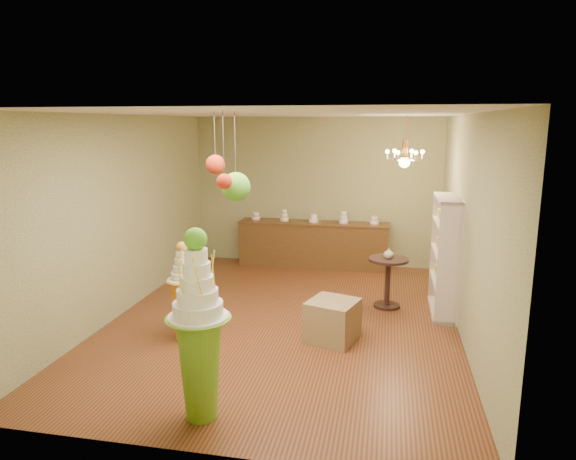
% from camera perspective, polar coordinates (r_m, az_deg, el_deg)
% --- Properties ---
extents(floor, '(6.50, 6.50, 0.00)m').
position_cam_1_polar(floor, '(7.77, -0.42, -9.91)').
color(floor, brown).
rests_on(floor, ground).
extents(ceiling, '(6.50, 6.50, 0.00)m').
position_cam_1_polar(ceiling, '(7.22, -0.46, 12.80)').
color(ceiling, silver).
rests_on(ceiling, ground).
extents(wall_back, '(5.00, 0.04, 3.00)m').
position_cam_1_polar(wall_back, '(10.52, 3.12, 4.26)').
color(wall_back, '#969969').
rests_on(wall_back, ground).
extents(wall_front, '(5.00, 0.04, 3.00)m').
position_cam_1_polar(wall_front, '(4.31, -9.18, -6.91)').
color(wall_front, '#969969').
rests_on(wall_front, ground).
extents(wall_left, '(0.04, 6.50, 3.00)m').
position_cam_1_polar(wall_left, '(8.22, -17.79, 1.60)').
color(wall_left, '#969969').
rests_on(wall_left, ground).
extents(wall_right, '(0.04, 6.50, 3.00)m').
position_cam_1_polar(wall_right, '(7.28, 19.22, 0.26)').
color(wall_right, '#969969').
rests_on(wall_right, ground).
extents(pedestal_green, '(0.66, 0.66, 1.93)m').
position_cam_1_polar(pedestal_green, '(5.15, -9.83, -12.22)').
color(pedestal_green, '#71B026').
rests_on(pedestal_green, floor).
extents(pedestal_orange, '(0.43, 0.43, 1.36)m').
position_cam_1_polar(pedestal_orange, '(7.04, -11.50, -7.76)').
color(pedestal_orange, orange).
rests_on(pedestal_orange, floor).
extents(burlap_riser, '(0.77, 0.77, 0.55)m').
position_cam_1_polar(burlap_riser, '(7.01, 4.98, -9.98)').
color(burlap_riser, olive).
rests_on(burlap_riser, floor).
extents(sideboard, '(3.04, 0.54, 1.16)m').
position_cam_1_polar(sideboard, '(10.43, 2.84, -1.51)').
color(sideboard, '#55371A').
rests_on(sideboard, floor).
extents(shelving_unit, '(0.33, 1.20, 1.80)m').
position_cam_1_polar(shelving_unit, '(8.17, 17.06, -2.71)').
color(shelving_unit, beige).
rests_on(shelving_unit, floor).
extents(round_table, '(0.75, 0.75, 0.80)m').
position_cam_1_polar(round_table, '(8.27, 11.03, -4.99)').
color(round_table, black).
rests_on(round_table, floor).
extents(vase, '(0.19, 0.19, 0.16)m').
position_cam_1_polar(vase, '(8.17, 11.13, -2.53)').
color(vase, beige).
rests_on(vase, round_table).
extents(pom_red_left, '(0.22, 0.22, 0.69)m').
position_cam_1_polar(pom_red_left, '(5.88, -8.07, 7.24)').
color(pom_red_left, '#3C362B').
rests_on(pom_red_left, ceiling).
extents(pom_green_mid, '(0.31, 0.31, 0.95)m').
position_cam_1_polar(pom_green_mid, '(5.55, -5.81, 4.81)').
color(pom_green_mid, '#3C362B').
rests_on(pom_green_mid, ceiling).
extents(pom_red_right, '(0.16, 0.16, 0.79)m').
position_cam_1_polar(pom_red_right, '(5.32, -7.09, 5.41)').
color(pom_red_right, '#3C362B').
rests_on(pom_red_right, ceiling).
extents(chandelier, '(0.70, 0.70, 0.85)m').
position_cam_1_polar(chandelier, '(8.62, 12.83, 7.70)').
color(chandelier, '#EC9553').
rests_on(chandelier, ceiling).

